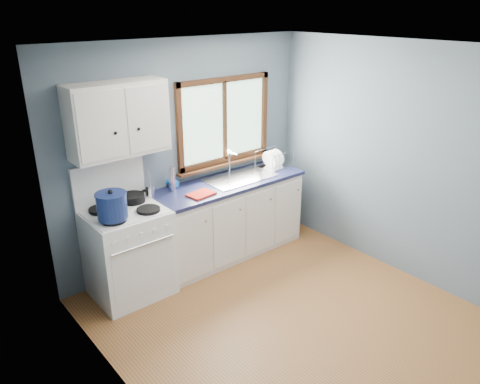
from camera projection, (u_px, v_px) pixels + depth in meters
floor at (296, 324)px, 4.44m from camera, size 3.20×3.60×0.02m
ceiling at (311, 48)px, 3.49m from camera, size 3.20×3.60×0.02m
wall_back at (185, 153)px, 5.26m from camera, size 3.20×0.02×2.50m
wall_left at (131, 265)px, 3.02m from camera, size 0.02×3.60×2.50m
wall_right at (409, 164)px, 4.92m from camera, size 0.02×3.60×2.50m
gas_range at (128, 250)px, 4.74m from camera, size 0.76×0.69×1.36m
base_cabinets at (228, 221)px, 5.56m from camera, size 1.85×0.60×0.88m
countertop at (228, 183)px, 5.37m from camera, size 1.89×0.64×0.04m
sink at (240, 183)px, 5.50m from camera, size 0.84×0.46×0.44m
window at (225, 127)px, 5.46m from camera, size 1.36×0.10×1.03m
upper_cabinets at (118, 119)px, 4.42m from camera, size 0.95×0.35×0.70m
skillet at (132, 197)px, 4.77m from camera, size 0.40×0.33×0.05m
stockpot at (112, 206)px, 4.31m from camera, size 0.31×0.31×0.28m
utensil_crock at (150, 191)px, 4.90m from camera, size 0.11×0.11×0.34m
thermos at (172, 179)px, 5.05m from camera, size 0.07×0.07×0.27m
soap_bottle at (177, 178)px, 5.13m from camera, size 0.11×0.11×0.23m
dish_towel at (201, 194)px, 4.98m from camera, size 0.30×0.24×0.02m
dish_rack at (274, 162)px, 5.84m from camera, size 0.44×0.35×0.21m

